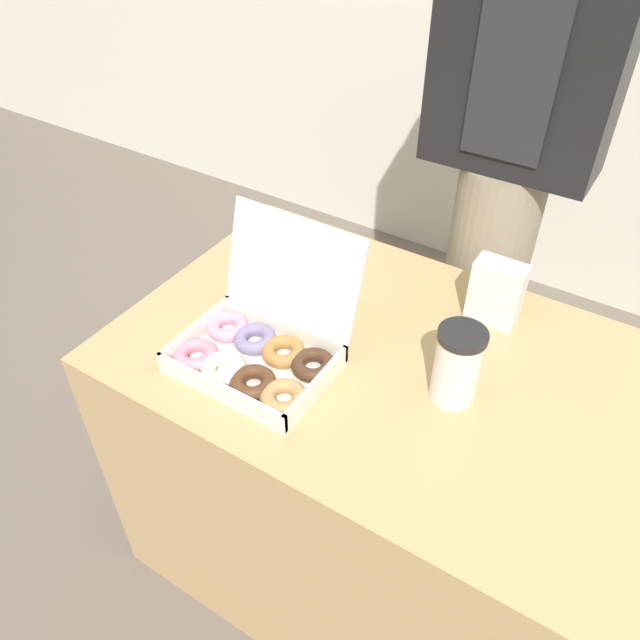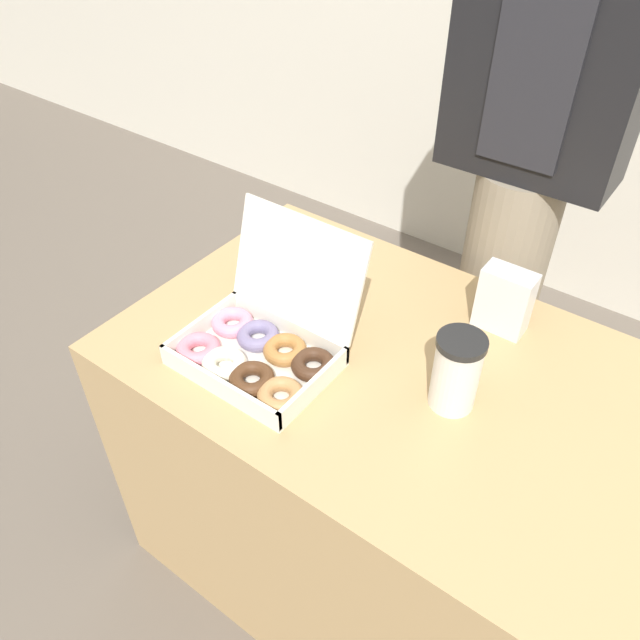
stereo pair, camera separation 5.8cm
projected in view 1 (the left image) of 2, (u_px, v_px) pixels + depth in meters
ground_plane at (382, 562)px, 1.62m from camera, size 14.00×14.00×0.00m
table at (393, 480)px, 1.39m from camera, size 1.11×0.67×0.72m
donut_box at (259, 348)px, 1.13m from camera, size 0.31×0.27×0.24m
coffee_cup at (457, 365)px, 1.05m from camera, size 0.08×0.08×0.15m
napkin_holder at (496, 292)px, 1.21m from camera, size 0.10×0.05×0.13m
person_customer at (517, 119)px, 1.28m from camera, size 0.36×0.24×1.75m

